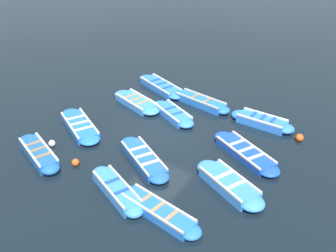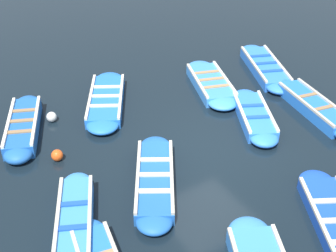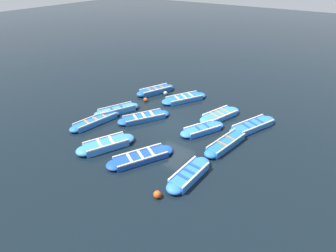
% 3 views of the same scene
% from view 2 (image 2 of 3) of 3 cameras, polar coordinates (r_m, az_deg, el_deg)
% --- Properties ---
extents(ground_plane, '(120.00, 120.00, 0.00)m').
position_cam_2_polar(ground_plane, '(12.94, 5.07, -2.83)').
color(ground_plane, black).
extents(boat_outer_left, '(2.63, 3.58, 0.38)m').
position_cam_2_polar(boat_outer_left, '(11.62, -1.62, -6.59)').
color(boat_outer_left, '#1E59AD').
rests_on(boat_outer_left, ground).
extents(boat_outer_right, '(2.04, 3.58, 0.39)m').
position_cam_2_polar(boat_outer_right, '(15.82, 5.23, 5.15)').
color(boat_outer_right, '#3884E0').
rests_on(boat_outer_right, ground).
extents(boat_broadside, '(2.72, 3.76, 0.38)m').
position_cam_2_polar(boat_broadside, '(14.93, -7.55, 3.10)').
color(boat_broadside, blue).
rests_on(boat_broadside, ground).
extents(boat_tucked, '(2.16, 3.17, 0.39)m').
position_cam_2_polar(boat_tucked, '(14.23, 10.45, 1.19)').
color(boat_tucked, blue).
rests_on(boat_tucked, ground).
extents(boat_near_quay, '(2.07, 3.46, 0.46)m').
position_cam_2_polar(boat_near_quay, '(14.09, -17.22, -0.08)').
color(boat_near_quay, '#1E59AD').
rests_on(boat_near_quay, ground).
extents(boat_inner_gap, '(2.32, 3.86, 0.40)m').
position_cam_2_polar(boat_inner_gap, '(17.18, 11.73, 6.98)').
color(boat_inner_gap, blue).
rests_on(boat_inner_gap, ground).
extents(boat_alongside, '(2.07, 3.32, 0.44)m').
position_cam_2_polar(boat_alongside, '(10.71, -11.30, -11.38)').
color(boat_alongside, '#3884E0').
rests_on(boat_alongside, ground).
extents(boat_end_of_row, '(1.41, 3.70, 0.43)m').
position_cam_2_polar(boat_end_of_row, '(15.09, 17.36, 2.23)').
color(boat_end_of_row, blue).
rests_on(boat_end_of_row, ground).
extents(buoy_orange_near, '(0.32, 0.32, 0.32)m').
position_cam_2_polar(buoy_orange_near, '(12.75, -13.36, -3.49)').
color(buoy_orange_near, '#E05119').
rests_on(buoy_orange_near, ground).
extents(buoy_white_drifting, '(0.31, 0.31, 0.31)m').
position_cam_2_polar(buoy_white_drifting, '(14.41, -14.01, 1.08)').
color(buoy_white_drifting, silver).
rests_on(buoy_white_drifting, ground).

